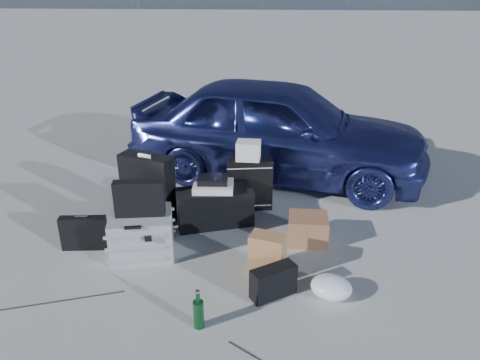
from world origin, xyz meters
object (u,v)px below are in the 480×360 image
suitcase_right (250,184)px  green_bottle (198,310)px  pelican_case (142,234)px  duffel_bag (215,207)px  cardboard_box (308,229)px  car (278,128)px  suitcase_left (148,188)px  briefcase (84,233)px

suitcase_right → green_bottle: size_ratio=1.85×
pelican_case → duffel_bag: (0.60, 0.60, -0.01)m
cardboard_box → green_bottle: bearing=-125.1°
car → pelican_case: 2.34m
pelican_case → suitcase_right: (0.94, 0.98, 0.09)m
pelican_case → cardboard_box: 1.57m
cardboard_box → duffel_bag: bearing=162.4°
duffel_bag → green_bottle: size_ratio=2.46×
cardboard_box → green_bottle: (-0.88, -1.25, 0.02)m
suitcase_left → suitcase_right: 1.09m
car → suitcase_left: car is taller
pelican_case → green_bottle: (0.66, -0.95, -0.05)m
car → briefcase: size_ratio=8.52×
pelican_case → cardboard_box: (1.53, 0.30, -0.06)m
green_bottle → suitcase_right: bearing=81.5°
duffel_bag → green_bottle: bearing=-105.3°
suitcase_right → green_bottle: 1.95m
suitcase_right → cardboard_box: bearing=-56.5°
pelican_case → cardboard_box: bearing=-0.1°
suitcase_right → green_bottle: bearing=-106.2°
suitcase_right → duffel_bag: suitcase_right is taller
car → briefcase: car is taller
duffel_bag → suitcase_left: bearing=157.3°
cardboard_box → suitcase_left: bearing=167.5°
suitcase_left → duffel_bag: (0.69, -0.06, -0.17)m
briefcase → duffel_bag: bearing=19.9°
briefcase → suitcase_left: 0.80m
duffel_bag → briefcase: bearing=-172.0°
suitcase_right → duffel_bag: (-0.34, -0.38, -0.10)m
suitcase_left → pelican_case: bearing=-63.1°
suitcase_left → cardboard_box: (1.63, -0.36, -0.22)m
suitcase_right → car: bearing=64.7°
car → suitcase_right: (-0.30, -0.96, -0.33)m
suitcase_left → suitcase_right: bearing=35.6°
suitcase_left → suitcase_right: size_ratio=1.24×
briefcase → duffel_bag: (1.16, 0.55, 0.03)m
suitcase_right → duffel_bag: bearing=-140.0°
car → suitcase_right: 1.06m
pelican_case → briefcase: pelican_case is taller
car → duffel_bag: bearing=167.2°
pelican_case → green_bottle: bearing=-66.5°
green_bottle → duffel_bag: bearing=92.1°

